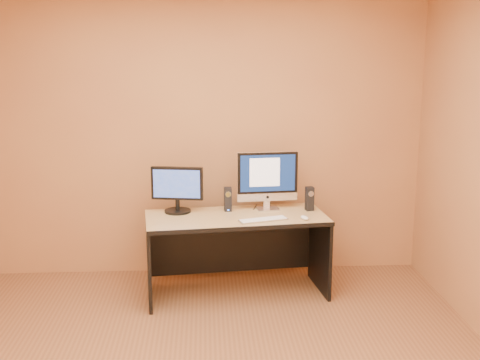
# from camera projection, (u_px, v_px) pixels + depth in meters

# --- Properties ---
(walls) EXTENTS (4.00, 4.00, 2.60)m
(walls) POSITION_uv_depth(u_px,v_px,m) (206.00, 183.00, 3.52)
(walls) COLOR #A16E41
(walls) RESTS_ON ground
(desk) EXTENTS (1.57, 0.82, 0.70)m
(desk) POSITION_uv_depth(u_px,v_px,m) (236.00, 255.00, 5.11)
(desk) COLOR tan
(desk) RESTS_ON ground
(imac) EXTENTS (0.55, 0.24, 0.52)m
(imac) POSITION_uv_depth(u_px,v_px,m) (268.00, 180.00, 5.19)
(imac) COLOR silver
(imac) RESTS_ON desk
(second_monitor) EXTENTS (0.48, 0.30, 0.39)m
(second_monitor) POSITION_uv_depth(u_px,v_px,m) (177.00, 190.00, 5.11)
(second_monitor) COLOR black
(second_monitor) RESTS_ON desk
(speaker_left) EXTENTS (0.07, 0.07, 0.21)m
(speaker_left) POSITION_uv_depth(u_px,v_px,m) (228.00, 199.00, 5.17)
(speaker_left) COLOR black
(speaker_left) RESTS_ON desk
(speaker_right) EXTENTS (0.07, 0.08, 0.21)m
(speaker_right) POSITION_uv_depth(u_px,v_px,m) (310.00, 199.00, 5.19)
(speaker_right) COLOR black
(speaker_right) RESTS_ON desk
(keyboard) EXTENTS (0.42, 0.22, 0.02)m
(keyboard) POSITION_uv_depth(u_px,v_px,m) (263.00, 220.00, 4.90)
(keyboard) COLOR #B7B6BB
(keyboard) RESTS_ON desk
(mouse) EXTENTS (0.08, 0.11, 0.03)m
(mouse) POSITION_uv_depth(u_px,v_px,m) (305.00, 218.00, 4.93)
(mouse) COLOR silver
(mouse) RESTS_ON desk
(cable_a) EXTENTS (0.12, 0.18, 0.01)m
(cable_a) POSITION_uv_depth(u_px,v_px,m) (271.00, 206.00, 5.33)
(cable_a) COLOR black
(cable_a) RESTS_ON desk
(cable_b) EXTENTS (0.05, 0.17, 0.01)m
(cable_b) POSITION_uv_depth(u_px,v_px,m) (255.00, 207.00, 5.30)
(cable_b) COLOR black
(cable_b) RESTS_ON desk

